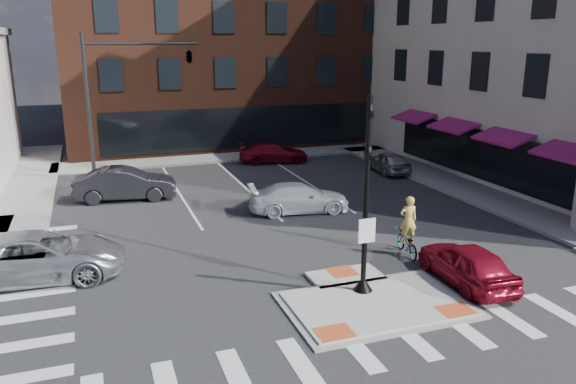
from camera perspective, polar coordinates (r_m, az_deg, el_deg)
name	(u,v)px	position (r m, az deg, el deg)	size (l,w,h in m)	color
ground	(369,299)	(17.52, 8.19, -10.70)	(120.00, 120.00, 0.00)	#28282B
refuge_island	(373,301)	(17.29, 8.59, -10.90)	(5.40, 4.65, 0.13)	gray
sidewalk_e	(463,187)	(31.02, 17.38, 0.45)	(3.00, 24.00, 0.15)	gray
sidewalk_n	(257,155)	(38.13, -3.17, 3.80)	(26.00, 3.00, 0.15)	gray
building_n	(220,37)	(47.04, -6.91, 15.35)	(24.40, 18.40, 15.50)	#53281A
building_far_left	(118,64)	(66.00, -16.92, 12.32)	(10.00, 12.00, 10.00)	slate
building_far_right	(228,53)	(69.86, -6.09, 13.82)	(12.00, 12.00, 12.00)	brown
signal_pole	(365,221)	(16.96, 7.87, -2.98)	(0.60, 0.60, 5.98)	black
mast_arm_signal	(163,66)	(32.15, -12.62, 12.37)	(6.10, 2.24, 8.00)	black
silver_suv	(38,256)	(20.16, -24.07, -6.00)	(2.57, 5.57, 1.55)	silver
red_sedan	(467,263)	(19.03, 17.72, -6.92)	(1.60, 3.97, 1.35)	maroon
white_pickup	(299,198)	(25.49, 1.12, -0.60)	(1.86, 4.56, 1.32)	white
bg_car_dark	(125,184)	(28.56, -16.19, 0.80)	(1.69, 4.84, 1.59)	#242429
bg_car_silver	(388,162)	(33.68, 10.13, 3.02)	(1.49, 3.70, 1.26)	#A4A7AB
bg_car_red	(274,153)	(35.91, -1.48, 4.02)	(1.78, 4.37, 1.27)	maroon
cyclist	(407,235)	(20.87, 12.03, -4.33)	(0.88, 1.84, 2.22)	#3F3F44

